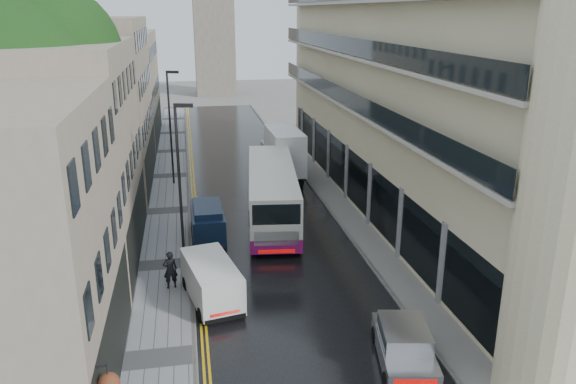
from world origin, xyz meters
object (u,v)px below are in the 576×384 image
object	(u,v)px
tree_far	(71,106)
silver_hatchback	(388,369)
navy_van	(194,232)
pedestrian	(170,270)
tree_near	(12,136)
white_lorry	(273,159)
white_van	(201,301)
lamp_post_far	(170,129)
cream_bus	(252,213)
lamp_post_near	(180,187)

from	to	relation	value
tree_far	silver_hatchback	size ratio (longest dim) A/B	2.97
tree_far	navy_van	distance (m)	15.44
tree_far	navy_van	world-z (taller)	tree_far
tree_far	navy_van	bearing A→B (deg)	-57.18
pedestrian	silver_hatchback	bearing A→B (deg)	119.24
tree_near	white_lorry	world-z (taller)	tree_near
tree_far	pedestrian	xyz separation A→B (m)	(6.70, -16.46, -5.19)
pedestrian	white_van	bearing A→B (deg)	101.05
lamp_post_far	white_lorry	bearing A→B (deg)	10.03
silver_hatchback	white_van	xyz separation A→B (m)	(-6.17, 5.58, 0.20)
cream_bus	white_van	world-z (taller)	cream_bus
cream_bus	navy_van	bearing A→B (deg)	-156.73
pedestrian	lamp_post_far	distance (m)	17.37
cream_bus	white_lorry	size ratio (longest dim) A/B	1.61
tree_near	lamp_post_far	distance (m)	15.50
cream_bus	lamp_post_far	size ratio (longest dim) A/B	1.47
cream_bus	pedestrian	distance (m)	6.87
white_lorry	lamp_post_near	distance (m)	14.81
white_lorry	cream_bus	bearing A→B (deg)	-106.94
silver_hatchback	lamp_post_near	bearing A→B (deg)	131.86
navy_van	pedestrian	xyz separation A→B (m)	(-1.20, -4.21, -0.11)
white_van	lamp_post_near	xyz separation A→B (m)	(-0.68, 5.85, 3.22)
tree_near	cream_bus	distance (m)	12.72
pedestrian	white_lorry	bearing A→B (deg)	-126.36
navy_van	lamp_post_far	size ratio (longest dim) A/B	0.53
white_van	lamp_post_far	world-z (taller)	lamp_post_far
pedestrian	lamp_post_far	xyz separation A→B (m)	(-0.06, 17.06, 3.25)
cream_bus	silver_hatchback	size ratio (longest dim) A/B	2.91
white_lorry	navy_van	world-z (taller)	white_lorry
white_van	tree_near	bearing A→B (deg)	129.67
white_lorry	navy_van	xyz separation A→B (m)	(-6.15, -11.46, -0.86)
white_lorry	tree_near	bearing A→B (deg)	-141.10
white_van	navy_van	xyz separation A→B (m)	(-0.10, 7.39, 0.14)
white_lorry	lamp_post_far	size ratio (longest dim) A/B	0.91
white_van	navy_van	bearing A→B (deg)	79.10
tree_far	navy_van	xyz separation A→B (m)	(7.90, -12.25, -5.09)
tree_near	silver_hatchback	distance (m)	19.91
cream_bus	white_lorry	distance (m)	10.89
tree_near	pedestrian	xyz separation A→B (m)	(7.00, -3.46, -5.91)
lamp_post_far	navy_van	bearing A→B (deg)	-63.76
white_lorry	silver_hatchback	xyz separation A→B (m)	(0.12, -24.43, -1.20)
white_lorry	silver_hatchback	world-z (taller)	white_lorry
pedestrian	lamp_post_far	size ratio (longest dim) A/B	0.22
lamp_post_far	pedestrian	bearing A→B (deg)	-69.17
cream_bus	navy_van	distance (m)	3.44
tree_far	cream_bus	distance (m)	16.50
lamp_post_near	lamp_post_far	world-z (taller)	lamp_post_far
tree_far	lamp_post_far	world-z (taller)	tree_far
tree_near	tree_far	bearing A→B (deg)	88.68
cream_bus	lamp_post_far	world-z (taller)	lamp_post_far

